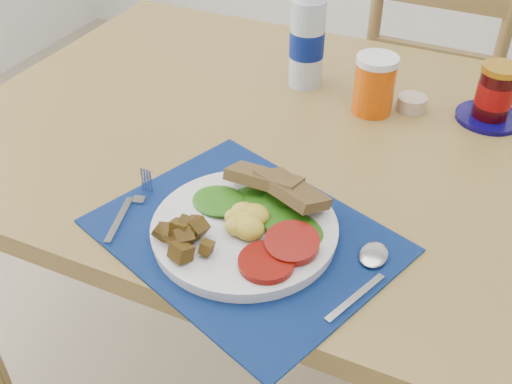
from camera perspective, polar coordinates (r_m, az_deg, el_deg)
table at (r=1.14m, az=7.12°, el=1.51°), size 1.40×0.90×0.75m
chair_far at (r=1.82m, az=16.46°, el=10.07°), size 0.40×0.38×1.04m
placemat at (r=0.88m, az=-1.09°, el=-4.15°), size 0.49×0.44×0.00m
breakfast_plate at (r=0.86m, az=-1.53°, el=-3.19°), size 0.27×0.27×0.06m
fork at (r=0.94m, az=-11.74°, el=-1.39°), size 0.04×0.15×0.00m
spoon at (r=0.83m, az=10.61°, el=-7.21°), size 0.05×0.17×0.00m
water_bottle at (r=1.23m, az=4.90°, el=14.60°), size 0.07×0.07×0.24m
juice_glass at (r=1.17m, az=11.20°, el=9.85°), size 0.08×0.08×0.11m
ramekin at (r=1.21m, az=14.60°, el=8.18°), size 0.06×0.06×0.03m
jam_on_saucer at (r=1.20m, az=21.74°, el=8.44°), size 0.12×0.12×0.11m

